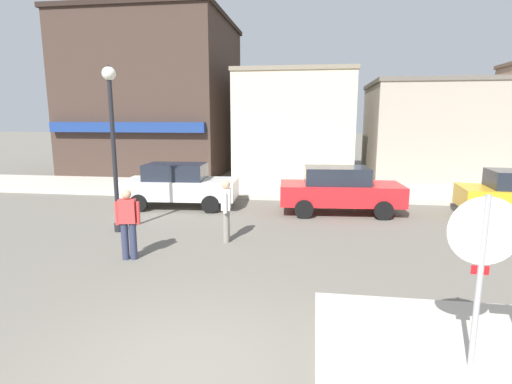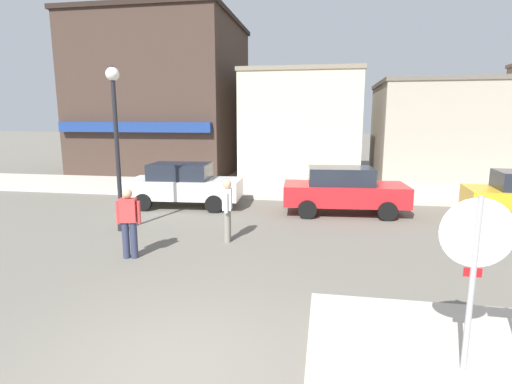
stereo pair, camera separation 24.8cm
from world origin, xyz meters
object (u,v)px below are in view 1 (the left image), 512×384
(pedestrian_crossing_near, at_px, (128,222))
(parked_car_nearest, at_px, (179,185))
(parked_car_second, at_px, (339,189))
(pedestrian_crossing_far, at_px, (226,209))
(stop_sign, at_px, (481,260))
(lamp_post, at_px, (112,125))

(pedestrian_crossing_near, bearing_deg, parked_car_nearest, 97.04)
(parked_car_nearest, height_order, parked_car_second, same)
(pedestrian_crossing_near, height_order, pedestrian_crossing_far, same)
(parked_car_second, bearing_deg, pedestrian_crossing_near, -133.21)
(stop_sign, height_order, pedestrian_crossing_far, stop_sign)
(stop_sign, xyz_separation_m, pedestrian_crossing_far, (-4.17, 4.96, -0.65))
(parked_car_nearest, height_order, pedestrian_crossing_near, pedestrian_crossing_near)
(stop_sign, relative_size, parked_car_second, 0.56)
(pedestrian_crossing_far, bearing_deg, lamp_post, 171.60)
(parked_car_second, relative_size, pedestrian_crossing_near, 2.55)
(stop_sign, xyz_separation_m, parked_car_second, (-1.11, 8.60, -0.71))
(stop_sign, xyz_separation_m, parked_car_nearest, (-6.72, 8.72, -0.71))
(lamp_post, relative_size, parked_car_nearest, 1.11)
(parked_car_nearest, bearing_deg, stop_sign, -52.38)
(parked_car_second, bearing_deg, parked_car_nearest, 178.81)
(lamp_post, bearing_deg, pedestrian_crossing_near, -57.43)
(parked_car_nearest, bearing_deg, pedestrian_crossing_far, -55.91)
(stop_sign, bearing_deg, pedestrian_crossing_near, 151.12)
(parked_car_second, bearing_deg, lamp_post, -153.21)
(lamp_post, distance_m, parked_car_nearest, 3.98)
(pedestrian_crossing_far, bearing_deg, parked_car_second, 49.98)
(parked_car_second, xyz_separation_m, pedestrian_crossing_near, (-4.94, -5.26, 0.06))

